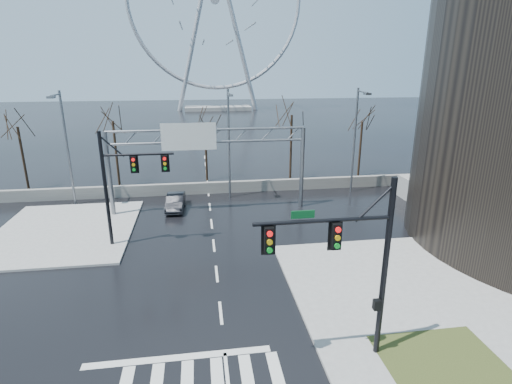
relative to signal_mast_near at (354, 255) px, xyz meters
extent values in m
plane|color=black|center=(-5.14, 4.04, -4.87)|extent=(260.00, 260.00, 0.00)
cube|color=gray|center=(4.86, 6.04, -4.80)|extent=(12.00, 10.00, 0.15)
cube|color=gray|center=(-16.14, 16.04, -4.80)|extent=(10.00, 12.00, 0.15)
cube|color=#2F3717|center=(3.86, -0.96, -4.72)|extent=(5.00, 4.00, 0.02)
cube|color=slate|center=(-5.14, 24.04, -4.32)|extent=(52.00, 0.50, 1.10)
cylinder|color=black|center=(1.36, 0.04, -0.87)|extent=(0.24, 0.24, 8.00)
cylinder|color=black|center=(-1.34, 0.04, 1.53)|extent=(5.40, 0.16, 0.16)
cube|color=black|center=(-0.84, -0.11, 0.93)|extent=(0.35, 0.28, 1.05)
cube|color=black|center=(-3.44, -0.11, 0.93)|extent=(0.35, 0.28, 1.05)
cylinder|color=black|center=(-12.14, 13.04, -0.87)|extent=(0.24, 0.24, 8.00)
cylinder|color=black|center=(-9.84, 13.04, 1.53)|extent=(4.60, 0.16, 0.16)
cube|color=black|center=(-10.14, 12.89, 0.93)|extent=(0.35, 0.28, 1.05)
cube|color=black|center=(-8.14, 12.89, 0.93)|extent=(0.35, 0.28, 1.05)
cylinder|color=slate|center=(-13.14, 19.04, -1.37)|extent=(0.36, 0.36, 7.00)
cylinder|color=slate|center=(2.86, 19.04, -1.37)|extent=(0.36, 0.36, 7.00)
cylinder|color=slate|center=(-5.14, 19.04, 2.13)|extent=(16.00, 0.20, 0.20)
cylinder|color=slate|center=(-5.14, 19.04, 1.13)|extent=(16.00, 0.20, 0.20)
cube|color=#09461D|center=(-6.64, 18.89, 1.63)|extent=(4.20, 0.10, 2.00)
cube|color=silver|center=(-6.64, 18.83, 1.63)|extent=(4.40, 0.02, 2.20)
cylinder|color=slate|center=(-17.14, 22.54, 0.13)|extent=(0.20, 0.20, 10.00)
cylinder|color=slate|center=(-17.14, 21.44, 4.83)|extent=(0.12, 2.20, 0.12)
cube|color=slate|center=(-17.14, 20.44, 4.73)|extent=(0.50, 0.70, 0.18)
cylinder|color=slate|center=(-3.14, 22.54, 0.13)|extent=(0.20, 0.20, 10.00)
cylinder|color=slate|center=(-3.14, 21.44, 4.83)|extent=(0.12, 2.20, 0.12)
cube|color=slate|center=(-3.14, 20.44, 4.73)|extent=(0.50, 0.70, 0.18)
cylinder|color=slate|center=(8.86, 22.54, 0.13)|extent=(0.20, 0.20, 10.00)
cylinder|color=slate|center=(8.86, 21.44, 4.83)|extent=(0.12, 2.20, 0.12)
cube|color=slate|center=(8.86, 20.44, 4.73)|extent=(0.50, 0.70, 0.18)
cylinder|color=black|center=(-23.14, 28.04, -1.72)|extent=(0.24, 0.24, 6.30)
cylinder|color=black|center=(-14.14, 27.54, -1.50)|extent=(0.24, 0.24, 6.75)
cylinder|color=black|center=(-5.14, 28.54, -1.95)|extent=(0.24, 0.24, 5.85)
cylinder|color=black|center=(3.86, 27.54, -1.36)|extent=(0.24, 0.24, 7.02)
cylinder|color=black|center=(11.86, 28.04, -1.81)|extent=(0.24, 0.24, 6.12)
cube|color=gray|center=(-0.14, 99.04, -4.37)|extent=(18.00, 6.00, 1.00)
cylinder|color=#B2B2B7|center=(-7.14, 99.04, 9.13)|extent=(8.28, 1.20, 28.82)
cylinder|color=#B2B2B7|center=(6.86, 99.04, 9.13)|extent=(8.28, 1.20, 28.82)
imported|color=black|center=(-8.10, 19.91, -4.20)|extent=(1.64, 4.18, 1.35)
camera|label=1|loc=(-5.87, -13.47, 7.16)|focal=28.00mm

